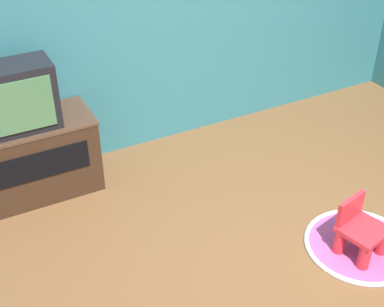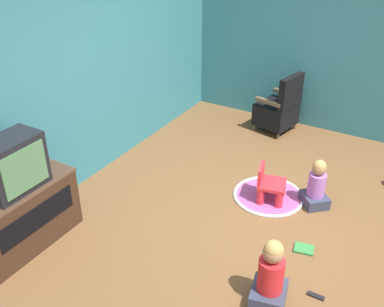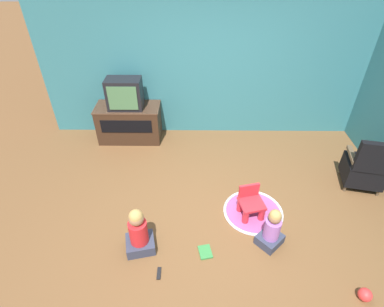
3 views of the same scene
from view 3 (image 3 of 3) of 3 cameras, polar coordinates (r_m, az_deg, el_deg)
ground_plane at (r=4.25m, az=4.75°, el=-12.00°), size 30.00×30.00×0.00m
wall_back at (r=5.40m, az=2.70°, el=16.51°), size 5.76×0.12×2.61m
tv_cabinet at (r=5.63m, az=-11.83°, el=5.86°), size 1.14×0.53×0.67m
television at (r=5.32m, az=-12.73°, el=11.03°), size 0.59×0.36×0.53m
black_armchair at (r=5.13m, az=30.16°, el=-2.41°), size 0.63×0.61×0.91m
yellow_kid_chair at (r=4.22m, az=11.12°, el=-9.51°), size 0.38×0.37×0.44m
play_mat at (r=4.37m, az=11.56°, el=-10.79°), size 0.84×0.84×0.04m
child_watching_left at (r=3.75m, az=-10.14°, el=-14.69°), size 0.40×0.37×0.67m
child_watching_center at (r=3.89m, az=14.96°, el=-13.86°), size 0.40×0.39×0.59m
toy_ball at (r=3.99m, az=30.09°, el=-22.25°), size 0.14×0.14×0.14m
book at (r=3.88m, az=2.54°, el=-18.22°), size 0.19×0.22×0.02m
remote_control at (r=3.74m, az=-6.32°, el=-21.74°), size 0.05×0.15×0.02m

